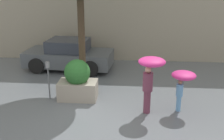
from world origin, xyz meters
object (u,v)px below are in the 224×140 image
person_child (183,79)px  person_adult (150,72)px  planter_box (78,81)px  parking_meter (48,73)px  parked_car_near (69,55)px

person_child → person_adult: bearing=-133.6°
planter_box → person_adult: person_adult is taller
planter_box → parking_meter: (-1.02, -0.03, 0.29)m
person_adult → parked_car_near: bearing=179.6°
planter_box → parking_meter: 1.06m
parked_car_near → parking_meter: bearing=-174.3°
person_adult → person_child: size_ratio=1.37×
planter_box → person_child: (3.47, -0.72, 0.44)m
planter_box → parking_meter: bearing=-178.6°
planter_box → parking_meter: size_ratio=1.07×
parked_car_near → parking_meter: size_ratio=3.05×
person_child → parking_meter: person_child is taller
parking_meter → person_adult: bearing=-14.9°
person_adult → parking_meter: (-3.47, 0.92, -0.44)m
planter_box → parked_car_near: bearing=107.8°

